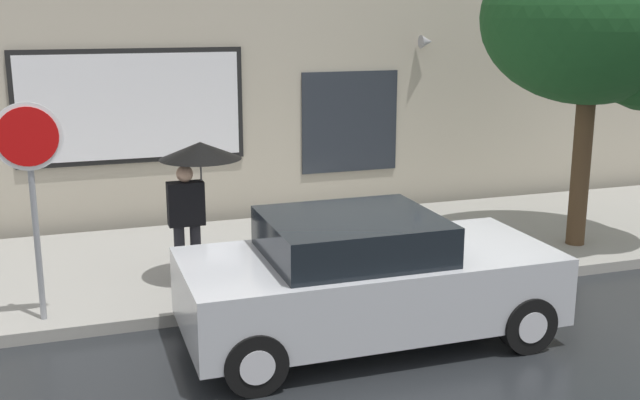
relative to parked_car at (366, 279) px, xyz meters
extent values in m
plane|color=black|center=(0.09, 0.04, -0.73)|extent=(60.00, 60.00, 0.00)
cube|color=gray|center=(0.09, 3.04, -0.65)|extent=(20.00, 4.00, 0.15)
cube|color=#B2A893|center=(0.09, 5.54, 2.77)|extent=(20.00, 0.40, 7.00)
cube|color=black|center=(-2.01, 5.31, 1.40)|extent=(3.68, 0.06, 1.86)
cube|color=silver|center=(-2.01, 5.28, 1.40)|extent=(3.52, 0.03, 1.70)
cube|color=#262B33|center=(1.80, 5.32, 0.97)|extent=(1.80, 0.04, 1.80)
cone|color=#99999E|center=(3.20, 5.19, 2.37)|extent=(0.22, 0.24, 0.24)
cube|color=#B7BABF|center=(0.04, 0.00, -0.08)|extent=(4.15, 1.85, 0.76)
cube|color=black|center=(-0.17, 0.00, 0.52)|extent=(1.87, 1.63, 0.44)
cylinder|color=black|center=(1.56, 0.85, -0.41)|extent=(0.64, 0.22, 0.64)
cylinder|color=silver|center=(1.56, 0.85, -0.41)|extent=(0.35, 0.24, 0.35)
cylinder|color=black|center=(1.56, -0.85, -0.41)|extent=(0.64, 0.22, 0.64)
cylinder|color=silver|center=(1.56, -0.85, -0.41)|extent=(0.35, 0.24, 0.35)
cylinder|color=black|center=(-1.49, 0.85, -0.41)|extent=(0.64, 0.22, 0.64)
cylinder|color=silver|center=(-1.49, 0.85, -0.41)|extent=(0.35, 0.24, 0.35)
cylinder|color=black|center=(-1.49, -0.85, -0.41)|extent=(0.64, 0.22, 0.64)
cylinder|color=silver|center=(-1.49, -0.85, -0.41)|extent=(0.35, 0.24, 0.35)
cylinder|color=white|center=(1.05, 1.99, -0.27)|extent=(0.22, 0.22, 0.62)
sphere|color=#BBBBB7|center=(1.05, 1.99, 0.04)|extent=(0.23, 0.23, 0.23)
cylinder|color=#BBBBB7|center=(1.05, 1.83, -0.24)|extent=(0.09, 0.12, 0.09)
cylinder|color=#BBBBB7|center=(1.05, 2.15, -0.24)|extent=(0.09, 0.12, 0.09)
cylinder|color=white|center=(1.05, 1.99, -0.55)|extent=(0.30, 0.30, 0.06)
cylinder|color=black|center=(-1.77, 2.08, -0.18)|extent=(0.14, 0.14, 0.80)
cylinder|color=black|center=(-1.56, 2.08, -0.18)|extent=(0.14, 0.14, 0.80)
cube|color=black|center=(-1.66, 2.08, 0.51)|extent=(0.47, 0.22, 0.57)
sphere|color=tan|center=(-1.66, 2.08, 0.90)|extent=(0.22, 0.22, 0.22)
cylinder|color=#4C4C51|center=(-1.45, 2.08, 0.76)|extent=(0.02, 0.02, 0.90)
cone|color=black|center=(-1.45, 2.08, 1.19)|extent=(1.05, 1.05, 0.22)
cylinder|color=#4C3823|center=(4.26, 1.99, 0.66)|extent=(0.28, 0.28, 2.48)
ellipsoid|color=#19471E|center=(4.26, 1.99, 2.82)|extent=(3.33, 2.83, 2.50)
cylinder|color=gray|center=(-3.46, 1.41, 0.67)|extent=(0.07, 0.07, 2.50)
cylinder|color=white|center=(-3.46, 1.37, 1.57)|extent=(0.76, 0.02, 0.76)
cylinder|color=red|center=(-3.46, 1.35, 1.57)|extent=(0.66, 0.02, 0.66)
camera|label=1|loc=(-3.07, -7.60, 2.91)|focal=43.46mm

